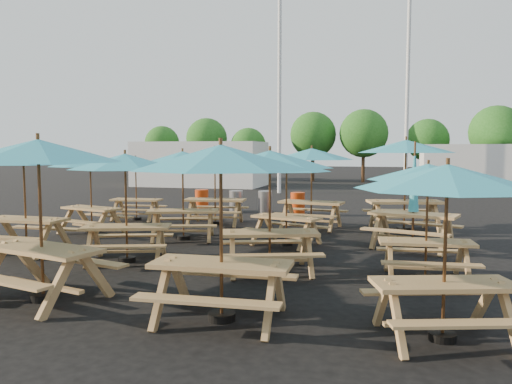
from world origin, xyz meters
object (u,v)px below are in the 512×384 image
(picnic_unit_6, at_px, (183,162))
(picnic_unit_13, at_px, (428,177))
(picnic_unit_5, at_px, (125,166))
(picnic_unit_8, at_px, (221,165))
(picnic_unit_7, at_px, (215,157))
(picnic_unit_14, at_px, (414,205))
(picnic_unit_15, at_px, (406,151))
(picnic_unit_1, at_px, (23,162))
(picnic_unit_2, at_px, (90,164))
(picnic_unit_12, at_px, (447,185))
(waste_bin_0, at_px, (202,200))
(waste_bin_3, at_px, (298,204))
(picnic_unit_4, at_px, (38,158))
(picnic_unit_10, at_px, (287,169))
(picnic_unit_3, at_px, (136,165))
(picnic_unit_11, at_px, (312,158))
(waste_bin_1, at_px, (236,202))
(picnic_unit_9, at_px, (270,165))
(waste_bin_2, at_px, (265,202))

(picnic_unit_6, distance_m, picnic_unit_13, 6.22)
(picnic_unit_5, relative_size, picnic_unit_8, 1.15)
(picnic_unit_5, height_order, picnic_unit_7, picnic_unit_7)
(picnic_unit_13, xyz_separation_m, picnic_unit_14, (-0.08, 2.85, -0.78))
(picnic_unit_5, xyz_separation_m, picnic_unit_15, (5.57, 5.44, 0.31))
(picnic_unit_1, relative_size, picnic_unit_2, 0.89)
(picnic_unit_1, relative_size, picnic_unit_12, 0.89)
(waste_bin_0, relative_size, waste_bin_3, 1.00)
(picnic_unit_4, xyz_separation_m, picnic_unit_6, (0.01, 5.35, -0.16))
(picnic_unit_2, bearing_deg, picnic_unit_10, 12.04)
(picnic_unit_7, relative_size, picnic_unit_15, 0.82)
(picnic_unit_10, height_order, picnic_unit_12, picnic_unit_12)
(picnic_unit_2, relative_size, picnic_unit_7, 1.03)
(picnic_unit_12, bearing_deg, picnic_unit_13, 73.02)
(waste_bin_3, bearing_deg, picnic_unit_13, -65.42)
(waste_bin_0, bearing_deg, waste_bin_3, -4.59)
(picnic_unit_3, bearing_deg, picnic_unit_4, -75.30)
(picnic_unit_8, height_order, picnic_unit_11, picnic_unit_8)
(waste_bin_1, bearing_deg, picnic_unit_9, -69.04)
(picnic_unit_4, height_order, picnic_unit_6, picnic_unit_4)
(picnic_unit_5, height_order, picnic_unit_6, picnic_unit_6)
(picnic_unit_1, relative_size, picnic_unit_5, 0.84)
(picnic_unit_13, bearing_deg, picnic_unit_8, -138.37)
(picnic_unit_2, xyz_separation_m, picnic_unit_11, (5.63, 2.47, 0.17))
(picnic_unit_10, relative_size, picnic_unit_12, 0.99)
(waste_bin_0, distance_m, waste_bin_2, 2.43)
(picnic_unit_15, height_order, waste_bin_2, picnic_unit_15)
(picnic_unit_5, bearing_deg, picnic_unit_8, -61.85)
(picnic_unit_2, relative_size, picnic_unit_4, 0.89)
(picnic_unit_10, height_order, picnic_unit_15, picnic_unit_15)
(picnic_unit_5, bearing_deg, waste_bin_1, 73.27)
(waste_bin_1, bearing_deg, picnic_unit_2, -114.43)
(picnic_unit_8, height_order, picnic_unit_13, picnic_unit_8)
(picnic_unit_14, xyz_separation_m, picnic_unit_15, (-0.11, 2.51, 1.24))
(picnic_unit_4, bearing_deg, picnic_unit_8, 10.78)
(picnic_unit_1, xyz_separation_m, picnic_unit_13, (8.36, -0.16, -0.22))
(picnic_unit_15, xyz_separation_m, waste_bin_1, (-5.78, 2.84, -1.86))
(picnic_unit_7, distance_m, waste_bin_2, 3.59)
(picnic_unit_2, relative_size, picnic_unit_5, 0.94)
(picnic_unit_9, relative_size, picnic_unit_12, 1.09)
(picnic_unit_10, bearing_deg, picnic_unit_3, 169.50)
(picnic_unit_1, xyz_separation_m, picnic_unit_7, (2.61, 5.11, 0.04))
(picnic_unit_1, relative_size, picnic_unit_10, 0.89)
(picnic_unit_13, bearing_deg, waste_bin_0, 126.63)
(picnic_unit_13, bearing_deg, picnic_unit_12, -95.04)
(picnic_unit_10, xyz_separation_m, waste_bin_3, (-0.69, 5.52, -1.42))
(picnic_unit_3, height_order, waste_bin_3, picnic_unit_3)
(picnic_unit_7, bearing_deg, picnic_unit_8, -75.96)
(picnic_unit_12, height_order, picnic_unit_13, picnic_unit_12)
(picnic_unit_7, relative_size, waste_bin_2, 3.27)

